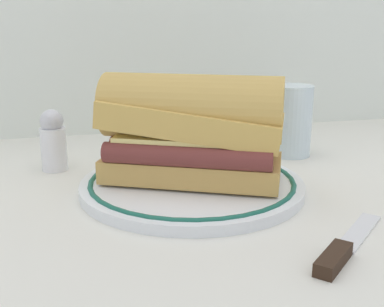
% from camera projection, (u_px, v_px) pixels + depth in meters
% --- Properties ---
extents(ground_plane, '(1.50, 1.50, 0.00)m').
position_uv_depth(ground_plane, '(175.00, 203.00, 0.54)').
color(ground_plane, silver).
extents(plate, '(0.26, 0.26, 0.01)m').
position_uv_depth(plate, '(192.00, 184.00, 0.58)').
color(plate, white).
rests_on(plate, ground_plane).
extents(sausage_sandwich, '(0.22, 0.17, 0.12)m').
position_uv_depth(sausage_sandwich, '(192.00, 128.00, 0.56)').
color(sausage_sandwich, tan).
rests_on(sausage_sandwich, plate).
extents(drinking_glass, '(0.06, 0.06, 0.10)m').
position_uv_depth(drinking_glass, '(291.00, 126.00, 0.71)').
color(drinking_glass, silver).
rests_on(drinking_glass, ground_plane).
extents(salt_shaker, '(0.03, 0.03, 0.08)m').
position_uv_depth(salt_shaker, '(53.00, 141.00, 0.64)').
color(salt_shaker, white).
rests_on(salt_shaker, ground_plane).
extents(butter_knife, '(0.12, 0.11, 0.01)m').
position_uv_depth(butter_knife, '(346.00, 246.00, 0.43)').
color(butter_knife, silver).
rests_on(butter_knife, ground_plane).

